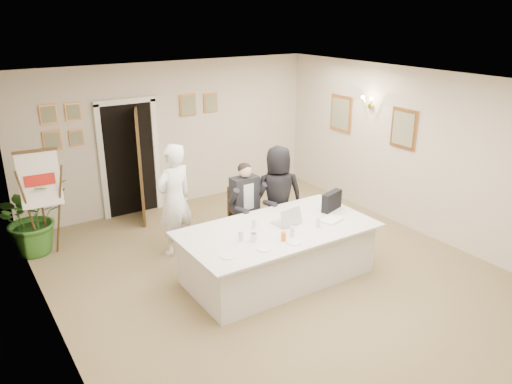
{
  "coord_description": "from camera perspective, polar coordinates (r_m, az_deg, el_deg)",
  "views": [
    {
      "loc": [
        -3.78,
        -5.31,
        3.7
      ],
      "look_at": [
        0.06,
        0.6,
        1.11
      ],
      "focal_mm": 35.0,
      "sensor_mm": 36.0,
      "label": 1
    }
  ],
  "objects": [
    {
      "name": "plate_left",
      "position": [
        6.32,
        -3.2,
        -7.3
      ],
      "size": [
        0.26,
        0.26,
        0.01
      ],
      "primitive_type": "cylinder",
      "rotation": [
        0.0,
        0.0,
        -0.24
      ],
      "color": "white",
      "rests_on": "conference_table"
    },
    {
      "name": "laptop",
      "position": [
        7.22,
        3.44,
        -2.51
      ],
      "size": [
        0.42,
        0.43,
        0.28
      ],
      "primitive_type": null,
      "rotation": [
        0.0,
        0.0,
        0.13
      ],
      "color": "#B7BABC",
      "rests_on": "conference_table"
    },
    {
      "name": "potted_palm",
      "position": [
        8.66,
        -24.21,
        -2.64
      ],
      "size": [
        1.33,
        1.25,
        1.2
      ],
      "primitive_type": "imported",
      "rotation": [
        0.0,
        0.0,
        0.34
      ],
      "color": "#2E6421",
      "rests_on": "floor"
    },
    {
      "name": "standing_woman",
      "position": [
        8.17,
        2.55,
        -0.4
      ],
      "size": [
        0.96,
        0.81,
        1.66
      ],
      "primitive_type": "imported",
      "rotation": [
        0.0,
        0.0,
        2.72
      ],
      "color": "black",
      "rests_on": "floor"
    },
    {
      "name": "glass_c",
      "position": [
        7.16,
        7.1,
        -3.46
      ],
      "size": [
        0.08,
        0.08,
        0.14
      ],
      "primitive_type": "cylinder",
      "rotation": [
        0.0,
        0.0,
        -0.23
      ],
      "color": "silver",
      "rests_on": "conference_table"
    },
    {
      "name": "standing_man",
      "position": [
        7.87,
        -9.29,
        -0.9
      ],
      "size": [
        0.75,
        0.59,
        1.8
      ],
      "primitive_type": "imported",
      "rotation": [
        0.0,
        0.0,
        3.41
      ],
      "color": "white",
      "rests_on": "floor"
    },
    {
      "name": "doorway",
      "position": [
        9.48,
        -13.86,
        3.33
      ],
      "size": [
        1.14,
        0.86,
        2.2
      ],
      "color": "black",
      "rests_on": "floor"
    },
    {
      "name": "wall_back",
      "position": [
        9.86,
        -9.55,
        6.43
      ],
      "size": [
        6.0,
        0.1,
        2.8
      ],
      "primitive_type": "cube",
      "color": "beige",
      "rests_on": "floor"
    },
    {
      "name": "paper_stack",
      "position": [
        7.41,
        8.62,
        -3.16
      ],
      "size": [
        0.38,
        0.31,
        0.03
      ],
      "primitive_type": "cube",
      "rotation": [
        0.0,
        0.0,
        0.26
      ],
      "color": "white",
      "rests_on": "conference_table"
    },
    {
      "name": "pictures_back_wall",
      "position": [
        9.46,
        -14.11,
        8.31
      ],
      "size": [
        3.4,
        0.06,
        0.8
      ],
      "primitive_type": null,
      "color": "#CA8345",
      "rests_on": "wall_back"
    },
    {
      "name": "pictures_right_wall",
      "position": [
        9.58,
        12.89,
        7.95
      ],
      "size": [
        0.06,
        2.2,
        0.8
      ],
      "primitive_type": null,
      "color": "#CA8345",
      "rests_on": "wall_right"
    },
    {
      "name": "wall_sconce",
      "position": [
        9.47,
        12.76,
        9.98
      ],
      "size": [
        0.2,
        0.3,
        0.24
      ],
      "primitive_type": null,
      "color": "gold",
      "rests_on": "wall_right"
    },
    {
      "name": "oj_glass",
      "position": [
        6.7,
        3.16,
        -5.1
      ],
      "size": [
        0.07,
        0.07,
        0.13
      ],
      "primitive_type": "cylinder",
      "rotation": [
        0.0,
        0.0,
        0.04
      ],
      "color": "orange",
      "rests_on": "conference_table"
    },
    {
      "name": "steel_jug",
      "position": [
        6.69,
        -0.26,
        -5.18
      ],
      "size": [
        0.09,
        0.09,
        0.11
      ],
      "primitive_type": "cylinder",
      "rotation": [
        0.0,
        0.0,
        0.05
      ],
      "color": "silver",
      "rests_on": "conference_table"
    },
    {
      "name": "ceiling",
      "position": [
        6.58,
        2.5,
        12.33
      ],
      "size": [
        6.0,
        7.0,
        0.02
      ],
      "primitive_type": "cube",
      "color": "white",
      "rests_on": "wall_back"
    },
    {
      "name": "wall_right",
      "position": [
        8.92,
        18.33,
        4.21
      ],
      "size": [
        0.1,
        7.0,
        2.8
      ],
      "primitive_type": "cube",
      "color": "beige",
      "rests_on": "floor"
    },
    {
      "name": "conference_table",
      "position": [
        7.27,
        2.46,
        -6.89
      ],
      "size": [
        2.78,
        1.48,
        0.78
      ],
      "color": "silver",
      "rests_on": "floor"
    },
    {
      "name": "laptop_bag",
      "position": [
        7.77,
        8.64,
        -1.01
      ],
      "size": [
        0.43,
        0.24,
        0.29
      ],
      "primitive_type": "cube",
      "rotation": [
        0.0,
        0.0,
        0.31
      ],
      "color": "black",
      "rests_on": "conference_table"
    },
    {
      "name": "glass_d",
      "position": [
        7.06,
        -0.21,
        -3.66
      ],
      "size": [
        0.07,
        0.07,
        0.14
      ],
      "primitive_type": "cylinder",
      "rotation": [
        0.0,
        0.0,
        -0.21
      ],
      "color": "silver",
      "rests_on": "conference_table"
    },
    {
      "name": "floor",
      "position": [
        7.5,
        2.17,
        -9.39
      ],
      "size": [
        7.0,
        7.0,
        0.0
      ],
      "primitive_type": "plane",
      "color": "olive",
      "rests_on": "ground"
    },
    {
      "name": "seated_man",
      "position": [
        8.07,
        -1.1,
        -1.49
      ],
      "size": [
        0.75,
        0.78,
        1.43
      ],
      "primitive_type": null,
      "rotation": [
        0.0,
        0.0,
        0.23
      ],
      "color": "black",
      "rests_on": "floor"
    },
    {
      "name": "glass_b",
      "position": [
        6.84,
        4.16,
        -4.52
      ],
      "size": [
        0.08,
        0.08,
        0.14
      ],
      "primitive_type": "cylinder",
      "rotation": [
        0.0,
        0.0,
        0.27
      ],
      "color": "silver",
      "rests_on": "conference_table"
    },
    {
      "name": "plate_near",
      "position": [
        6.69,
        4.38,
        -5.71
      ],
      "size": [
        0.24,
        0.24,
        0.01
      ],
      "primitive_type": "cylinder",
      "rotation": [
        0.0,
        0.0,
        -0.22
      ],
      "color": "white",
      "rests_on": "conference_table"
    },
    {
      "name": "glass_a",
      "position": [
        6.7,
        -1.72,
        -5.02
      ],
      "size": [
        0.08,
        0.08,
        0.14
      ],
      "primitive_type": "cylinder",
      "rotation": [
        0.0,
        0.0,
        0.34
      ],
      "color": "silver",
      "rests_on": "conference_table"
    },
    {
      "name": "plate_mid",
      "position": [
        6.5,
        0.97,
        -6.49
      ],
      "size": [
        0.25,
        0.25,
        0.01
      ],
      "primitive_type": "cylinder",
      "rotation": [
        0.0,
        0.0,
        0.24
      ],
      "color": "white",
      "rests_on": "conference_table"
    },
    {
      "name": "wall_left",
      "position": [
        5.84,
        -22.59,
        -4.64
      ],
      "size": [
        0.1,
        7.0,
        2.8
      ],
      "primitive_type": "cube",
      "color": "beige",
      "rests_on": "floor"
    },
    {
      "name": "flip_chart",
      "position": [
        8.4,
        -23.1,
        -1.75
      ],
      "size": [
        0.6,
        0.4,
        1.71
      ],
      "color": "#3C2813",
      "rests_on": "floor"
    }
  ]
}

